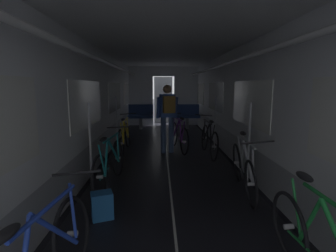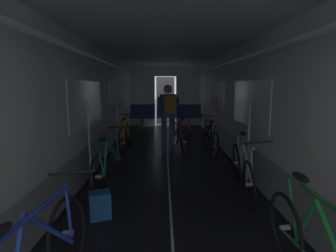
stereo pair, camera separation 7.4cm
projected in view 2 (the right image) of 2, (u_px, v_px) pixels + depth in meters
train_car_shell at (168, 84)px, 5.49m from camera, size 3.14×12.34×2.57m
bench_seat_far_left at (142, 114)px, 10.07m from camera, size 0.98×0.51×0.95m
bench_seat_far_right at (189, 114)px, 10.10m from camera, size 0.98×0.51×0.95m
bicycle_black at (210, 140)px, 6.21m from camera, size 0.44×1.69×0.95m
bicycle_yellow at (125, 137)px, 6.57m from camera, size 0.44×1.69×0.95m
bicycle_silver at (243, 169)px, 4.04m from camera, size 0.44×1.69×0.95m
bicycle_teal at (109, 163)px, 4.33m from camera, size 0.44×1.69×0.95m
person_cyclist_aisle at (168, 112)px, 6.36m from camera, size 0.56×0.44×1.69m
bicycle_purple_in_aisle at (180, 136)px, 6.73m from camera, size 0.53×1.67×0.94m
backpack_on_floor at (100, 205)px, 3.29m from camera, size 0.31×0.28×0.34m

